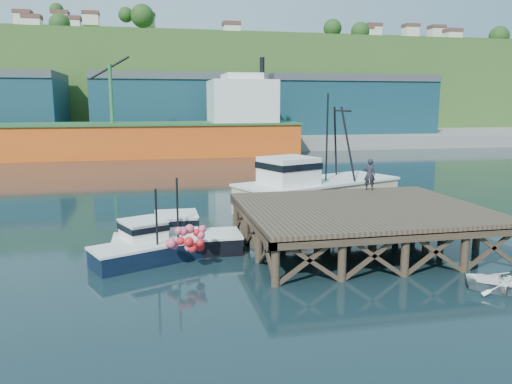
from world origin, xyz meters
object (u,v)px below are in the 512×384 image
object	(u,v)px
boat_black	(178,238)
dockworker	(370,174)
trawler	(315,186)
dinghy	(509,283)
boat_navy	(150,245)

from	to	relation	value
boat_black	dockworker	bearing A→B (deg)	16.52
trawler	dinghy	xyz separation A→B (m)	(2.60, -16.28, -1.31)
boat_black	dockworker	xyz separation A→B (m)	(11.75, 3.43, 2.37)
dockworker	boat_navy	bearing A→B (deg)	38.32
dinghy	dockworker	size ratio (longest dim) A/B	1.68
dinghy	trawler	bearing A→B (deg)	38.94
boat_navy	dockworker	size ratio (longest dim) A/B	3.14
boat_navy	dinghy	xyz separation A→B (m)	(13.83, -7.03, -0.38)
boat_black	trawler	world-z (taller)	trawler
boat_black	dockworker	size ratio (longest dim) A/B	3.28
trawler	dockworker	xyz separation A→B (m)	(1.86, -4.72, 1.44)
dinghy	dockworker	world-z (taller)	dockworker
trawler	dockworker	bearing A→B (deg)	-90.61
boat_black	trawler	distance (m)	12.86
trawler	dinghy	world-z (taller)	trawler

